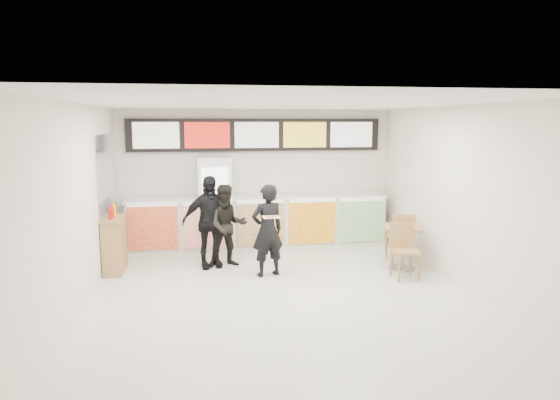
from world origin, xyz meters
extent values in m
plane|color=beige|center=(0.00, 0.00, 0.00)|extent=(7.00, 7.00, 0.00)
plane|color=white|center=(0.00, 0.00, 3.00)|extent=(7.00, 7.00, 0.00)
plane|color=silver|center=(0.00, 3.50, 1.50)|extent=(6.00, 0.00, 6.00)
plane|color=silver|center=(-3.00, 0.00, 1.50)|extent=(0.00, 7.00, 7.00)
plane|color=silver|center=(3.00, 0.00, 1.50)|extent=(0.00, 7.00, 7.00)
cube|color=silver|center=(0.00, 3.10, 0.55)|extent=(5.50, 0.70, 1.10)
cube|color=silver|center=(0.00, 3.10, 1.12)|extent=(5.56, 0.76, 0.04)
cube|color=red|center=(-2.20, 2.72, 0.61)|extent=(0.99, 0.02, 0.90)
cube|color=#DF3189|center=(-1.10, 2.72, 0.61)|extent=(0.99, 0.02, 0.90)
cube|color=brown|center=(0.00, 2.72, 0.61)|extent=(0.99, 0.02, 0.90)
cube|color=yellow|center=(1.10, 2.72, 0.61)|extent=(0.99, 0.02, 0.90)
cube|color=green|center=(2.20, 2.72, 0.61)|extent=(0.99, 0.02, 0.90)
cube|color=black|center=(0.00, 3.42, 2.45)|extent=(5.50, 0.12, 0.70)
cube|color=white|center=(-2.12, 3.35, 2.45)|extent=(0.95, 0.02, 0.55)
cube|color=red|center=(-1.06, 3.35, 2.45)|extent=(0.95, 0.02, 0.55)
cube|color=silver|center=(0.00, 3.35, 2.45)|extent=(0.95, 0.02, 0.55)
cube|color=yellow|center=(1.06, 3.35, 2.45)|extent=(0.95, 0.02, 0.55)
cube|color=white|center=(2.12, 3.35, 2.45)|extent=(0.95, 0.02, 0.55)
cube|color=white|center=(-0.93, 3.12, 1.00)|extent=(0.70, 0.65, 2.00)
cube|color=white|center=(-0.93, 2.78, 1.05)|extent=(0.54, 0.02, 1.50)
cylinder|color=green|center=(-1.14, 2.82, 0.45)|extent=(0.07, 0.07, 0.22)
cylinder|color=orange|center=(-1.00, 2.82, 0.45)|extent=(0.07, 0.07, 0.22)
cylinder|color=red|center=(-0.86, 2.82, 0.45)|extent=(0.07, 0.07, 0.22)
cylinder|color=blue|center=(-0.72, 2.82, 0.45)|extent=(0.07, 0.07, 0.22)
cylinder|color=orange|center=(-1.14, 2.82, 0.83)|extent=(0.07, 0.07, 0.22)
cylinder|color=red|center=(-1.00, 2.82, 0.83)|extent=(0.07, 0.07, 0.22)
cylinder|color=blue|center=(-0.86, 2.82, 0.83)|extent=(0.07, 0.07, 0.22)
cylinder|color=green|center=(-0.72, 2.82, 0.83)|extent=(0.07, 0.07, 0.22)
cylinder|color=red|center=(-1.14, 2.82, 1.21)|extent=(0.07, 0.07, 0.22)
cylinder|color=blue|center=(-1.00, 2.82, 1.21)|extent=(0.07, 0.07, 0.22)
cylinder|color=green|center=(-0.86, 2.82, 1.21)|extent=(0.07, 0.07, 0.22)
cylinder|color=orange|center=(-0.72, 2.82, 1.21)|extent=(0.07, 0.07, 0.22)
cylinder|color=blue|center=(-1.14, 2.82, 1.59)|extent=(0.07, 0.07, 0.22)
cylinder|color=green|center=(-1.00, 2.82, 1.59)|extent=(0.07, 0.07, 0.22)
cylinder|color=orange|center=(-0.86, 2.82, 1.59)|extent=(0.07, 0.07, 0.22)
cylinder|color=red|center=(-0.72, 2.82, 1.59)|extent=(0.07, 0.07, 0.22)
cube|color=#B2B7BF|center=(-2.99, 2.45, 1.75)|extent=(0.01, 2.00, 1.50)
imported|color=black|center=(-0.09, 1.13, 0.82)|extent=(0.69, 0.55, 1.65)
imported|color=black|center=(-0.76, 1.84, 0.78)|extent=(0.83, 0.69, 1.57)
imported|color=black|center=(-1.09, 1.84, 0.87)|extent=(1.09, 0.63, 1.75)
cube|color=beige|center=(-0.09, 0.68, 1.15)|extent=(0.28, 0.28, 0.01)
cone|color=#CC7233|center=(-0.09, 0.68, 1.16)|extent=(0.36, 0.36, 0.02)
cube|color=#9D7347|center=(2.44, 1.11, 0.79)|extent=(0.82, 0.82, 0.04)
cylinder|color=gray|center=(2.44, 1.11, 0.39)|extent=(0.09, 0.09, 0.78)
cylinder|color=gray|center=(2.44, 1.11, 0.02)|extent=(0.48, 0.48, 0.03)
cube|color=#9D7347|center=(2.26, 0.54, 0.49)|extent=(0.57, 0.57, 0.04)
cube|color=#9D7347|center=(2.26, 0.75, 0.74)|extent=(0.43, 0.16, 0.46)
cube|color=#9D7347|center=(2.62, 1.69, 0.49)|extent=(0.57, 0.57, 0.04)
cube|color=#9D7347|center=(2.62, 1.48, 0.74)|extent=(0.43, 0.16, 0.46)
cube|color=#9D7347|center=(-2.82, 1.84, 0.49)|extent=(0.32, 0.87, 0.97)
cube|color=#9D7347|center=(-2.82, 1.84, 1.00)|extent=(0.37, 0.91, 0.04)
cylinder|color=red|center=(-2.82, 1.60, 1.11)|extent=(0.06, 0.06, 0.19)
cylinder|color=red|center=(-2.82, 1.78, 1.11)|extent=(0.06, 0.06, 0.19)
cylinder|color=yellow|center=(-2.82, 1.97, 1.11)|extent=(0.06, 0.06, 0.19)
cylinder|color=brown|center=(-2.82, 2.14, 1.11)|extent=(0.06, 0.06, 0.19)
camera|label=1|loc=(-1.29, -7.43, 2.71)|focal=32.00mm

